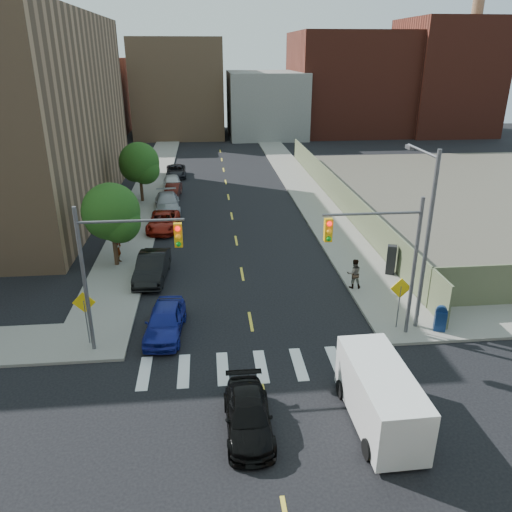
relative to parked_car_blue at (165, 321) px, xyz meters
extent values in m
plane|color=black|center=(4.28, -7.19, -0.74)|extent=(160.00, 160.00, 0.00)
cube|color=gray|center=(-3.47, 34.31, -0.67)|extent=(3.50, 73.00, 0.15)
cube|color=gray|center=(12.03, 34.31, -0.67)|extent=(3.50, 73.00, 0.15)
cube|color=#616A4A|center=(13.88, 20.81, 0.51)|extent=(0.12, 44.00, 2.50)
cube|color=#592319|center=(-17.72, 62.81, 5.26)|extent=(14.00, 18.00, 12.00)
cube|color=#8C6B4C|center=(-1.72, 64.81, 6.76)|extent=(14.00, 16.00, 15.00)
cube|color=gray|center=(12.28, 62.81, 4.26)|extent=(12.00, 16.00, 10.00)
cube|color=#592319|center=(26.28, 64.81, 7.26)|extent=(18.00, 18.00, 16.00)
cube|color=#592319|center=(42.28, 62.81, 8.26)|extent=(14.00, 16.00, 18.00)
cylinder|color=#8C6B4C|center=(46.28, 62.81, 13.26)|extent=(1.80, 1.80, 28.00)
cylinder|color=#59595E|center=(-3.22, -1.19, 2.76)|extent=(0.18, 0.18, 7.00)
cylinder|color=#59595E|center=(-0.97, -1.19, 5.56)|extent=(4.50, 0.12, 0.12)
cube|color=#E5A50C|center=(0.98, -1.19, 4.86)|extent=(0.35, 0.30, 1.05)
cylinder|color=#59595E|center=(11.78, -1.19, 2.76)|extent=(0.18, 0.18, 7.00)
cylinder|color=#59595E|center=(9.53, -1.19, 5.56)|extent=(4.50, 0.12, 0.12)
cube|color=#E5A50C|center=(7.58, -1.19, 4.86)|extent=(0.35, 0.30, 1.05)
cylinder|color=#59595E|center=(12.48, -0.69, 3.76)|extent=(0.20, 0.20, 9.00)
cylinder|color=#59595E|center=(12.48, 1.01, 7.86)|extent=(0.12, 3.50, 0.12)
cube|color=#59595E|center=(12.48, 2.61, 7.76)|extent=(0.25, 0.60, 0.18)
cylinder|color=#59595E|center=(-3.52, -0.69, 0.46)|extent=(0.06, 0.06, 2.40)
cube|color=yellow|center=(-3.52, -0.69, 1.56)|extent=(1.06, 0.04, 1.06)
cylinder|color=#59595E|center=(11.48, -0.69, 0.46)|extent=(0.06, 0.06, 2.40)
cube|color=yellow|center=(11.48, -0.69, 1.56)|extent=(1.06, 0.04, 1.06)
cylinder|color=#59595E|center=(-3.52, 12.81, 0.46)|extent=(0.06, 0.06, 2.40)
cube|color=yellow|center=(-3.52, 12.81, 1.56)|extent=(1.06, 0.04, 1.06)
cylinder|color=#332114|center=(-3.72, 8.81, 0.58)|extent=(0.28, 0.28, 2.64)
sphere|color=#204614|center=(-3.72, 8.81, 2.98)|extent=(3.60, 3.60, 3.60)
sphere|color=#204614|center=(-3.22, 8.51, 2.38)|extent=(2.64, 2.64, 2.64)
sphere|color=#204614|center=(-4.12, 9.21, 2.56)|extent=(2.88, 2.88, 2.88)
cylinder|color=#332114|center=(-3.72, 23.81, 0.58)|extent=(0.28, 0.28, 2.64)
sphere|color=#204614|center=(-3.72, 23.81, 2.98)|extent=(3.60, 3.60, 3.60)
sphere|color=#204614|center=(-3.22, 23.51, 2.38)|extent=(2.64, 2.64, 2.64)
sphere|color=#204614|center=(-4.12, 24.21, 2.56)|extent=(2.88, 2.88, 2.88)
imported|color=navy|center=(0.00, 0.00, 0.00)|extent=(2.10, 4.48, 1.48)
imported|color=black|center=(-1.22, 6.64, 0.05)|extent=(2.01, 4.91, 1.58)
imported|color=maroon|center=(-1.22, 15.79, -0.07)|extent=(2.51, 4.98, 1.35)
imported|color=#95969B|center=(-1.22, 20.78, 0.01)|extent=(2.57, 5.37, 1.51)
imported|color=silver|center=(-1.22, 28.10, 0.00)|extent=(2.06, 4.47, 1.48)
imported|color=#43130D|center=(-1.00, 25.46, -0.12)|extent=(1.65, 3.85, 1.23)
imported|color=black|center=(-1.10, 33.81, -0.10)|extent=(2.36, 4.72, 1.28)
imported|color=black|center=(3.48, -7.07, -0.13)|extent=(1.73, 4.20, 1.22)
cube|color=silver|center=(8.35, -7.19, 0.48)|extent=(2.06, 5.10, 2.14)
cube|color=black|center=(8.31, -5.25, 0.77)|extent=(1.83, 1.21, 0.88)
cylinder|color=black|center=(7.39, -5.56, -0.40)|extent=(0.29, 0.75, 0.74)
cylinder|color=black|center=(9.24, -5.52, -0.40)|extent=(0.29, 0.75, 0.74)
cylinder|color=black|center=(7.46, -8.87, -0.40)|extent=(0.29, 0.75, 0.74)
cylinder|color=black|center=(9.31, -8.83, -0.40)|extent=(0.29, 0.75, 0.74)
cube|color=navy|center=(13.48, -1.19, -0.08)|extent=(0.64, 0.56, 1.03)
cylinder|color=navy|center=(13.48, -1.19, 0.47)|extent=(0.58, 0.40, 0.53)
cube|color=black|center=(13.41, 5.67, 0.33)|extent=(0.67, 0.61, 1.85)
imported|color=gray|center=(-3.68, 9.15, 0.37)|extent=(0.71, 0.83, 1.92)
imported|color=gray|center=(10.58, 3.96, 0.29)|extent=(0.87, 0.69, 1.77)
camera|label=1|loc=(2.32, -21.67, 12.19)|focal=35.00mm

